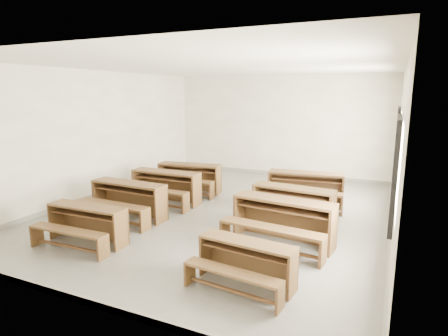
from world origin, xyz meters
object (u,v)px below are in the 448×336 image
at_px(desk_set_0, 86,222).
at_px(desk_set_1, 127,198).
at_px(desk_set_7, 305,186).
at_px(desk_set_2, 165,185).
at_px(desk_set_5, 282,218).
at_px(desk_set_6, 292,203).
at_px(desk_set_3, 189,176).
at_px(desk_set_4, 245,260).

distance_m(desk_set_0, desk_set_1, 1.43).
distance_m(desk_set_0, desk_set_7, 4.97).
bearing_deg(desk_set_2, desk_set_0, -88.25).
distance_m(desk_set_0, desk_set_5, 3.49).
height_order(desk_set_2, desk_set_6, desk_set_2).
xyz_separation_m(desk_set_3, desk_set_4, (3.22, -4.02, -0.08)).
xyz_separation_m(desk_set_0, desk_set_1, (-0.21, 1.41, 0.06)).
relative_size(desk_set_2, desk_set_5, 0.92).
bearing_deg(desk_set_1, desk_set_7, 39.94).
height_order(desk_set_3, desk_set_5, desk_set_5).
height_order(desk_set_3, desk_set_7, desk_set_7).
bearing_deg(desk_set_0, desk_set_6, 38.43).
bearing_deg(desk_set_2, desk_set_4, -42.50).
xyz_separation_m(desk_set_2, desk_set_7, (3.14, 1.24, 0.01)).
relative_size(desk_set_0, desk_set_6, 0.87).
distance_m(desk_set_2, desk_set_7, 3.38).
xyz_separation_m(desk_set_3, desk_set_6, (3.16, -1.27, -0.01)).
bearing_deg(desk_set_3, desk_set_2, -97.14).
bearing_deg(desk_set_3, desk_set_4, -57.59).
bearing_deg(desk_set_0, desk_set_7, 51.04).
bearing_deg(desk_set_5, desk_set_0, -149.87).
relative_size(desk_set_4, desk_set_7, 0.79).
xyz_separation_m(desk_set_4, desk_set_6, (-0.06, 2.75, 0.07)).
distance_m(desk_set_0, desk_set_6, 3.99).
bearing_deg(desk_set_2, desk_set_3, 88.42).
xyz_separation_m(desk_set_3, desk_set_7, (3.13, 0.11, 0.02)).
bearing_deg(desk_set_1, desk_set_0, -79.50).
height_order(desk_set_2, desk_set_3, desk_set_2).
xyz_separation_m(desk_set_0, desk_set_7, (3.03, 3.94, 0.07)).
relative_size(desk_set_0, desk_set_7, 0.83).
xyz_separation_m(desk_set_2, desk_set_4, (3.24, -2.89, -0.09)).
bearing_deg(desk_set_2, desk_set_5, -21.93).
relative_size(desk_set_4, desk_set_6, 0.84).
bearing_deg(desk_set_7, desk_set_1, -148.33).
height_order(desk_set_0, desk_set_1, desk_set_1).
relative_size(desk_set_0, desk_set_3, 0.86).
height_order(desk_set_0, desk_set_7, desk_set_7).
distance_m(desk_set_3, desk_set_6, 3.41).
bearing_deg(desk_set_1, desk_set_4, -23.76).
distance_m(desk_set_5, desk_set_7, 2.53).
relative_size(desk_set_3, desk_set_4, 1.22).
distance_m(desk_set_6, desk_set_7, 1.39).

